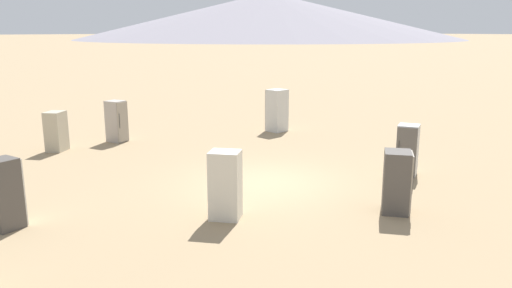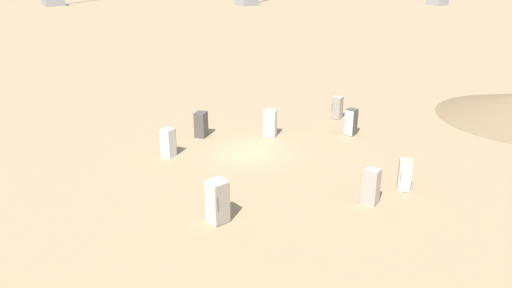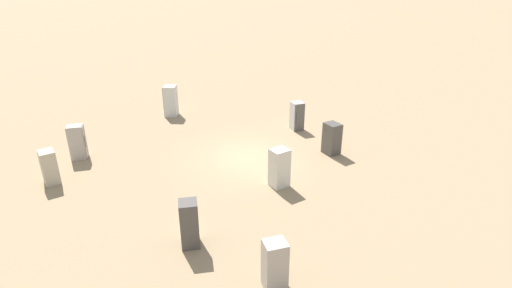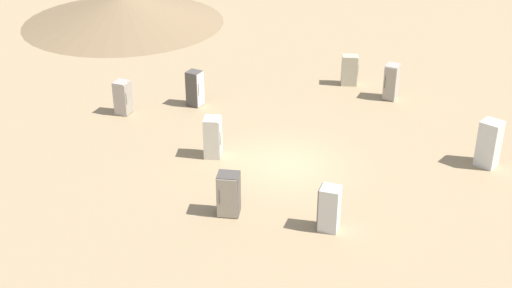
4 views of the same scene
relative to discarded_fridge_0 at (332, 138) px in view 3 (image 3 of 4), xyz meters
name	(u,v)px [view 3 (image 3 of 4)]	position (x,y,z in m)	size (l,w,h in m)	color
ground_plane	(250,157)	(0.99, -3.97, -0.79)	(1000.00, 1000.00, 0.00)	#9E8460
discarded_fridge_0	(332,138)	(0.00, 0.00, 0.00)	(1.01, 1.00, 1.58)	#4C4742
discarded_fridge_1	(189,224)	(7.97, -4.97, 0.04)	(0.81, 0.76, 1.67)	#4C4742
discarded_fridge_2	(279,168)	(3.61, -2.34, 0.05)	(0.97, 0.97, 1.69)	beige
discarded_fridge_3	(275,264)	(9.51, -2.03, -0.01)	(0.84, 0.84, 1.55)	#A89E93
discarded_fridge_4	(49,167)	(4.65, -12.07, -0.04)	(0.97, 0.96, 1.51)	#B2A88E
discarded_fridge_5	(171,101)	(-4.38, -9.73, 0.16)	(0.84, 0.86, 1.90)	silver
discarded_fridge_6	(77,142)	(2.19, -12.18, 0.06)	(0.81, 0.90, 1.70)	#A89E93
discarded_fridge_7	(297,116)	(-3.03, -1.83, 0.02)	(0.90, 0.87, 1.62)	silver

